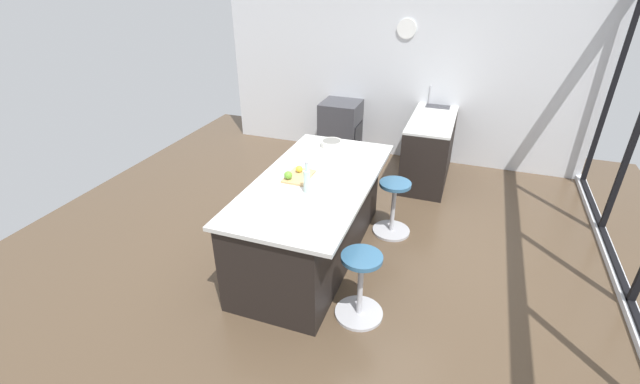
{
  "coord_description": "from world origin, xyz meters",
  "views": [
    {
      "loc": [
        3.83,
        1.14,
        2.86
      ],
      "look_at": [
        0.22,
        -0.17,
        0.79
      ],
      "focal_mm": 24.11,
      "sensor_mm": 36.0,
      "label": 1
    }
  ],
  "objects_px": {
    "stool_middle": "(360,288)",
    "kitchen_island": "(311,217)",
    "oven_range": "(341,129)",
    "apple_yellow": "(299,169)",
    "cutting_board": "(299,176)",
    "stool_by_window": "(393,209)",
    "fruit_bowl": "(332,143)",
    "water_bottle": "(307,180)",
    "apple_green": "(288,175)"
  },
  "relations": [
    {
      "from": "oven_range",
      "to": "fruit_bowl",
      "type": "height_order",
      "value": "fruit_bowl"
    },
    {
      "from": "stool_by_window",
      "to": "water_bottle",
      "type": "distance_m",
      "value": 1.42
    },
    {
      "from": "stool_by_window",
      "to": "water_bottle",
      "type": "bearing_deg",
      "value": -33.61
    },
    {
      "from": "apple_yellow",
      "to": "kitchen_island",
      "type": "bearing_deg",
      "value": 70.02
    },
    {
      "from": "cutting_board",
      "to": "fruit_bowl",
      "type": "distance_m",
      "value": 0.9
    },
    {
      "from": "stool_by_window",
      "to": "cutting_board",
      "type": "xyz_separation_m",
      "value": [
        0.75,
        -0.86,
        0.63
      ]
    },
    {
      "from": "oven_range",
      "to": "apple_yellow",
      "type": "xyz_separation_m",
      "value": [
        2.71,
        0.4,
        0.54
      ]
    },
    {
      "from": "cutting_board",
      "to": "stool_by_window",
      "type": "bearing_deg",
      "value": 130.85
    },
    {
      "from": "oven_range",
      "to": "cutting_board",
      "type": "xyz_separation_m",
      "value": [
        2.78,
        0.42,
        0.49
      ]
    },
    {
      "from": "oven_range",
      "to": "kitchen_island",
      "type": "distance_m",
      "value": 2.81
    },
    {
      "from": "apple_yellow",
      "to": "stool_by_window",
      "type": "bearing_deg",
      "value": 127.07
    },
    {
      "from": "stool_middle",
      "to": "cutting_board",
      "type": "relative_size",
      "value": 1.84
    },
    {
      "from": "apple_yellow",
      "to": "stool_middle",
      "type": "bearing_deg",
      "value": 48.7
    },
    {
      "from": "stool_middle",
      "to": "apple_green",
      "type": "height_order",
      "value": "apple_green"
    },
    {
      "from": "stool_by_window",
      "to": "fruit_bowl",
      "type": "distance_m",
      "value": 1.06
    },
    {
      "from": "water_bottle",
      "to": "apple_green",
      "type": "bearing_deg",
      "value": -120.67
    },
    {
      "from": "water_bottle",
      "to": "apple_yellow",
      "type": "bearing_deg",
      "value": -147.11
    },
    {
      "from": "stool_middle",
      "to": "fruit_bowl",
      "type": "bearing_deg",
      "value": -153.06
    },
    {
      "from": "oven_range",
      "to": "fruit_bowl",
      "type": "bearing_deg",
      "value": 14.03
    },
    {
      "from": "stool_by_window",
      "to": "fruit_bowl",
      "type": "bearing_deg",
      "value": -100.28
    },
    {
      "from": "oven_range",
      "to": "apple_green",
      "type": "height_order",
      "value": "apple_green"
    },
    {
      "from": "oven_range",
      "to": "apple_green",
      "type": "distance_m",
      "value": 2.96
    },
    {
      "from": "cutting_board",
      "to": "fruit_bowl",
      "type": "height_order",
      "value": "fruit_bowl"
    },
    {
      "from": "fruit_bowl",
      "to": "cutting_board",
      "type": "bearing_deg",
      "value": -3.18
    },
    {
      "from": "stool_middle",
      "to": "cutting_board",
      "type": "distance_m",
      "value": 1.28
    },
    {
      "from": "apple_green",
      "to": "apple_yellow",
      "type": "distance_m",
      "value": 0.19
    },
    {
      "from": "stool_middle",
      "to": "apple_green",
      "type": "relative_size",
      "value": 7.98
    },
    {
      "from": "cutting_board",
      "to": "apple_green",
      "type": "height_order",
      "value": "apple_green"
    },
    {
      "from": "apple_green",
      "to": "stool_by_window",
      "type": "bearing_deg",
      "value": 132.61
    },
    {
      "from": "kitchen_island",
      "to": "apple_yellow",
      "type": "xyz_separation_m",
      "value": [
        -0.05,
        -0.15,
        0.52
      ]
    },
    {
      "from": "water_bottle",
      "to": "stool_middle",
      "type": "bearing_deg",
      "value": 56.54
    },
    {
      "from": "stool_middle",
      "to": "cutting_board",
      "type": "bearing_deg",
      "value": -129.3
    },
    {
      "from": "apple_green",
      "to": "fruit_bowl",
      "type": "relative_size",
      "value": 0.32
    },
    {
      "from": "stool_middle",
      "to": "water_bottle",
      "type": "distance_m",
      "value": 1.09
    },
    {
      "from": "cutting_board",
      "to": "water_bottle",
      "type": "xyz_separation_m",
      "value": [
        0.26,
        0.19,
        0.11
      ]
    },
    {
      "from": "oven_range",
      "to": "cutting_board",
      "type": "bearing_deg",
      "value": 8.62
    },
    {
      "from": "stool_middle",
      "to": "kitchen_island",
      "type": "bearing_deg",
      "value": -134.51
    },
    {
      "from": "apple_yellow",
      "to": "fruit_bowl",
      "type": "distance_m",
      "value": 0.82
    },
    {
      "from": "fruit_bowl",
      "to": "water_bottle",
      "type": "bearing_deg",
      "value": 7.02
    },
    {
      "from": "kitchen_island",
      "to": "apple_yellow",
      "type": "relative_size",
      "value": 32.27
    },
    {
      "from": "apple_green",
      "to": "apple_yellow",
      "type": "xyz_separation_m",
      "value": [
        -0.18,
        0.04,
        -0.01
      ]
    },
    {
      "from": "apple_green",
      "to": "fruit_bowl",
      "type": "distance_m",
      "value": 1.01
    },
    {
      "from": "oven_range",
      "to": "apple_yellow",
      "type": "height_order",
      "value": "apple_yellow"
    },
    {
      "from": "stool_by_window",
      "to": "cutting_board",
      "type": "distance_m",
      "value": 1.3
    },
    {
      "from": "stool_middle",
      "to": "apple_yellow",
      "type": "distance_m",
      "value": 1.36
    },
    {
      "from": "stool_by_window",
      "to": "apple_green",
      "type": "xyz_separation_m",
      "value": [
        0.86,
        -0.93,
        0.68
      ]
    },
    {
      "from": "kitchen_island",
      "to": "oven_range",
      "type": "bearing_deg",
      "value": -168.82
    },
    {
      "from": "apple_green",
      "to": "water_bottle",
      "type": "relative_size",
      "value": 0.27
    },
    {
      "from": "stool_middle",
      "to": "cutting_board",
      "type": "xyz_separation_m",
      "value": [
        -0.71,
        -0.86,
        0.63
      ]
    },
    {
      "from": "stool_by_window",
      "to": "apple_yellow",
      "type": "xyz_separation_m",
      "value": [
        0.67,
        -0.89,
        0.67
      ]
    }
  ]
}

